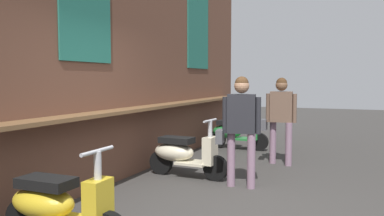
{
  "coord_description": "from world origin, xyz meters",
  "views": [
    {
      "loc": [
        -4.34,
        -1.58,
        1.59
      ],
      "look_at": [
        2.3,
        1.28,
        1.07
      ],
      "focal_mm": 37.03,
      "sensor_mm": 36.0,
      "label": 1
    }
  ],
  "objects": [
    {
      "name": "shopper_passing",
      "position": [
        1.24,
        0.05,
        0.99
      ],
      "size": [
        0.35,
        0.65,
        1.64
      ],
      "rotation": [
        0.0,
        0.0,
        3.33
      ],
      "color": "gray",
      "rests_on": "ground_plane"
    },
    {
      "name": "scooter_green",
      "position": [
        4.32,
        1.08,
        0.39
      ],
      "size": [
        0.46,
        1.4,
        0.97
      ],
      "rotation": [
        0.0,
        0.0,
        -1.57
      ],
      "color": "#237533",
      "rests_on": "ground_plane"
    },
    {
      "name": "scooter_yellow",
      "position": [
        -1.44,
        1.08,
        0.39
      ],
      "size": [
        0.46,
        1.4,
        0.97
      ],
      "rotation": [
        0.0,
        0.0,
        -1.56
      ],
      "color": "gold",
      "rests_on": "ground_plane"
    },
    {
      "name": "scooter_cream",
      "position": [
        1.48,
        1.08,
        0.39
      ],
      "size": [
        0.47,
        1.4,
        0.97
      ],
      "rotation": [
        0.0,
        0.0,
        -1.63
      ],
      "color": "beige",
      "rests_on": "ground_plane"
    },
    {
      "name": "shopper_with_handbag",
      "position": [
        3.05,
        -0.19,
        0.99
      ],
      "size": [
        0.3,
        0.65,
        1.63
      ],
      "rotation": [
        0.0,
        0.0,
        3.24
      ],
      "color": "gray",
      "rests_on": "ground_plane"
    },
    {
      "name": "ground_plane",
      "position": [
        0.0,
        0.0,
        0.0
      ],
      "size": [
        36.96,
        36.96,
        0.0
      ],
      "primitive_type": "plane",
      "color": "#383533"
    },
    {
      "name": "market_stall_facade",
      "position": [
        -0.0,
        2.02,
        1.98
      ],
      "size": [
        13.2,
        0.61,
        3.96
      ],
      "color": "brown",
      "rests_on": "ground_plane"
    }
  ]
}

